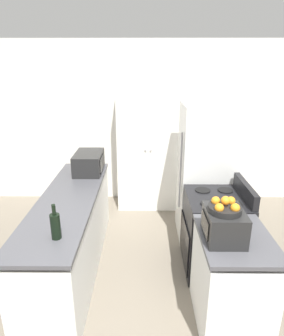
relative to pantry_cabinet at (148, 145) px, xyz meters
name	(u,v)px	position (x,y,z in m)	size (l,w,h in m)	color
wall_back	(143,124)	(-0.09, 0.31, 0.28)	(7.00, 0.06, 2.60)	white
counter_left	(71,235)	(-0.88, -1.66, -0.59)	(0.60, 2.28, 0.89)	silver
counter_right	(231,282)	(0.71, -2.41, -0.59)	(0.60, 0.78, 0.89)	silver
pantry_cabinet	(148,145)	(0.00, 0.00, 0.00)	(0.95, 0.54, 2.04)	white
stove	(214,232)	(0.73, -1.64, -0.57)	(0.66, 0.72, 1.05)	black
refrigerator	(207,173)	(0.76, -0.89, -0.13)	(0.73, 0.69, 1.78)	white
microwave	(89,163)	(-0.78, -0.86, 0.00)	(0.35, 0.53, 0.26)	black
wine_bottle	(55,226)	(-0.78, -2.44, -0.01)	(0.08, 0.08, 0.31)	black
toaster_oven	(224,225)	(0.59, -2.43, 0.00)	(0.31, 0.38, 0.25)	black
fruit_bowl	(225,207)	(0.58, -2.45, 0.17)	(0.26, 0.26, 0.13)	black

